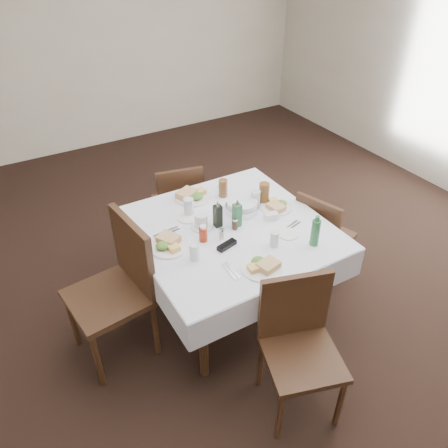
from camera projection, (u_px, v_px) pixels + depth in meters
name	position (u px, v px, depth m)	size (l,w,h in m)	color
ground_plane	(236.00, 301.00, 3.56)	(7.00, 7.00, 0.00)	black
room_shell	(241.00, 94.00, 2.57)	(6.04, 7.04, 2.80)	beige
dining_table	(229.00, 236.00, 3.14)	(1.33, 1.33, 0.76)	#33180C
chair_north	(179.00, 201.00, 3.89)	(0.48, 0.48, 0.85)	#33180C
chair_south	(298.00, 338.00, 2.59)	(0.54, 0.54, 0.92)	#33180C
chair_east	(320.00, 233.00, 3.52)	(0.49, 0.49, 0.83)	#33180C
chair_west	(120.00, 282.00, 2.88)	(0.55, 0.55, 1.04)	#33180C
meal_north	(192.00, 195.00, 3.40)	(0.29, 0.29, 0.06)	white
meal_south	(262.00, 266.00, 2.72)	(0.25, 0.25, 0.06)	white
meal_east	(277.00, 206.00, 3.28)	(0.24, 0.24, 0.05)	white
meal_west	(168.00, 244.00, 2.90)	(0.27, 0.27, 0.06)	white
side_plate_a	(188.00, 218.00, 3.18)	(0.15, 0.15, 0.01)	white
side_plate_b	(288.00, 234.00, 3.02)	(0.14, 0.14, 0.01)	white
water_n	(189.00, 207.00, 3.19)	(0.07, 0.07, 0.13)	silver
water_s	(275.00, 239.00, 2.89)	(0.06, 0.06, 0.11)	silver
water_e	(256.00, 199.00, 3.29)	(0.07, 0.07, 0.13)	silver
water_w	(194.00, 252.00, 2.78)	(0.06, 0.06, 0.11)	silver
iced_tea_a	(223.00, 188.00, 3.40)	(0.07, 0.07, 0.14)	brown
iced_tea_b	(264.00, 193.00, 3.32)	(0.08, 0.08, 0.16)	brown
bread_basket	(242.00, 206.00, 3.25)	(0.25, 0.25, 0.08)	silver
oil_cruet_dark	(218.00, 215.00, 3.05)	(0.05, 0.05, 0.22)	black
oil_cruet_green	(237.00, 214.00, 3.06)	(0.05, 0.05, 0.22)	#2B713D
ketchup_bottle	(203.00, 234.00, 2.93)	(0.06, 0.06, 0.12)	#A52E12
salt_shaker	(222.00, 234.00, 2.96)	(0.04, 0.04, 0.08)	white
pepper_shaker	(235.00, 224.00, 3.05)	(0.04, 0.04, 0.09)	#3E2A1B
coffee_mug	(201.00, 221.00, 3.07)	(0.15, 0.15, 0.11)	white
sunglasses	(227.00, 245.00, 2.90)	(0.15, 0.08, 0.03)	black
green_bottle	(315.00, 232.00, 2.88)	(0.06, 0.06, 0.23)	#2B713D
sugar_caddy	(271.00, 216.00, 3.16)	(0.11, 0.08, 0.05)	white
cutlery_n	(223.00, 192.00, 3.49)	(0.09, 0.18, 0.01)	silver
cutlery_s	(231.00, 271.00, 2.71)	(0.04, 0.17, 0.01)	silver
cutlery_e	(292.00, 226.00, 3.10)	(0.17, 0.09, 0.01)	silver
cutlery_w	(167.00, 233.00, 3.03)	(0.20, 0.07, 0.01)	silver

